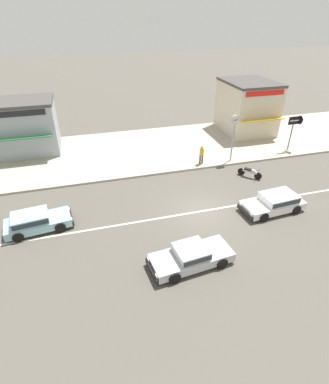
{
  "coord_description": "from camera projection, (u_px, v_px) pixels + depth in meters",
  "views": [
    {
      "loc": [
        -6.5,
        -14.39,
        11.03
      ],
      "look_at": [
        -2.0,
        1.64,
        0.8
      ],
      "focal_mm": 28.0,
      "sensor_mm": 36.0,
      "label": 1
    }
  ],
  "objects": [
    {
      "name": "motorcycle_1",
      "position": [
        250.0,
        172.0,
        22.73
      ],
      "size": [
        1.3,
        1.49,
        0.8
      ],
      "color": "black",
      "rests_on": "ground"
    },
    {
      "name": "shopfront_corner_warung",
      "position": [
        247.0,
        107.0,
        30.01
      ],
      "size": [
        4.61,
        6.29,
        4.95
      ],
      "color": "beige",
      "rests_on": "kerb_strip"
    },
    {
      "name": "kerb_strip",
      "position": [
        159.0,
        147.0,
        27.63
      ],
      "size": [
        68.0,
        10.0,
        0.15
      ],
      "primitive_type": "cube",
      "color": "#ADA393",
      "rests_on": "ground"
    },
    {
      "name": "hatchback_pale_blue_0",
      "position": [
        35.0,
        221.0,
        17.24
      ],
      "size": [
        3.9,
        2.08,
        1.1
      ],
      "color": "#93C6D6",
      "rests_on": "ground"
    },
    {
      "name": "shopfront_mid_block",
      "position": [
        17.0,
        127.0,
        25.55
      ],
      "size": [
        6.62,
        4.96,
        4.47
      ],
      "color": "#999EA8",
      "rests_on": "kerb_strip"
    },
    {
      "name": "ground_plane",
      "position": [
        202.0,
        211.0,
        19.08
      ],
      "size": [
        160.0,
        160.0,
        0.0
      ],
      "primitive_type": "plane",
      "color": "#544F47"
    },
    {
      "name": "hatchback_white_1",
      "position": [
        275.0,
        202.0,
        18.91
      ],
      "size": [
        4.09,
        2.02,
        1.1
      ],
      "color": "white",
      "rests_on": "ground"
    },
    {
      "name": "lane_centre_stripe",
      "position": [
        202.0,
        211.0,
        19.08
      ],
      "size": [
        50.4,
        0.14,
        0.01
      ],
      "primitive_type": "cube",
      "color": "silver",
      "rests_on": "ground"
    },
    {
      "name": "pedestrian_near_clock",
      "position": [
        202.0,
        153.0,
        24.12
      ],
      "size": [
        0.34,
        0.34,
        1.57
      ],
      "color": "#4C4238",
      "rests_on": "kerb_strip"
    },
    {
      "name": "arrow_signboard",
      "position": [
        299.0,
        121.0,
        25.82
      ],
      "size": [
        1.46,
        0.75,
        3.07
      ],
      "color": "#4C4C51",
      "rests_on": "kerb_strip"
    },
    {
      "name": "street_clock",
      "position": [
        235.0,
        127.0,
        23.62
      ],
      "size": [
        0.72,
        0.22,
        3.84
      ],
      "color": "#9E9EA3",
      "rests_on": "kerb_strip"
    },
    {
      "name": "sedan_silver_4",
      "position": [
        191.0,
        256.0,
        14.87
      ],
      "size": [
        4.37,
        2.11,
        1.06
      ],
      "color": "#B7BABF",
      "rests_on": "ground"
    }
  ]
}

